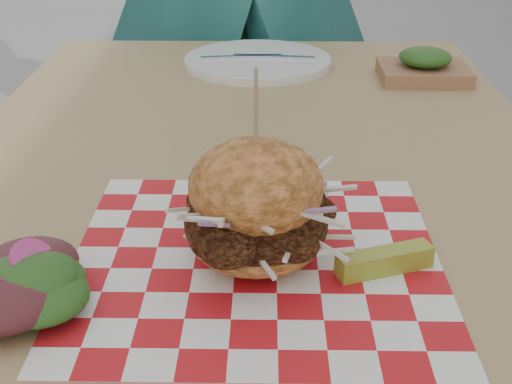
% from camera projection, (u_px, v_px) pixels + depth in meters
% --- Properties ---
extents(patio_table, '(0.80, 1.20, 0.75)m').
position_uv_depth(patio_table, '(253.00, 209.00, 0.97)').
color(patio_table, tan).
rests_on(patio_table, ground).
extents(patio_chair, '(0.47, 0.48, 0.95)m').
position_uv_depth(patio_chair, '(265.00, 72.00, 1.96)').
color(patio_chair, tan).
rests_on(patio_chair, ground).
extents(paper_liner, '(0.36, 0.36, 0.00)m').
position_uv_depth(paper_liner, '(256.00, 259.00, 0.70)').
color(paper_liner, red).
rests_on(paper_liner, patio_table).
extents(sandwich, '(0.17, 0.17, 0.19)m').
position_uv_depth(sandwich, '(256.00, 210.00, 0.68)').
color(sandwich, orange).
rests_on(sandwich, paper_liner).
extents(pickle_spear, '(0.10, 0.05, 0.02)m').
position_uv_depth(pickle_spear, '(385.00, 261.00, 0.68)').
color(pickle_spear, '#9CA02E').
rests_on(pickle_spear, paper_liner).
extents(side_salad, '(0.14, 0.14, 0.05)m').
position_uv_depth(side_salad, '(13.00, 292.00, 0.63)').
color(side_salad, '#3F1419').
rests_on(side_salad, patio_table).
extents(place_setting, '(0.27, 0.27, 0.02)m').
position_uv_depth(place_setting, '(258.00, 61.00, 1.31)').
color(place_setting, white).
rests_on(place_setting, patio_table).
extents(kraft_tray, '(0.15, 0.12, 0.06)m').
position_uv_depth(kraft_tray, '(424.00, 67.00, 1.23)').
color(kraft_tray, '#986745').
rests_on(kraft_tray, patio_table).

